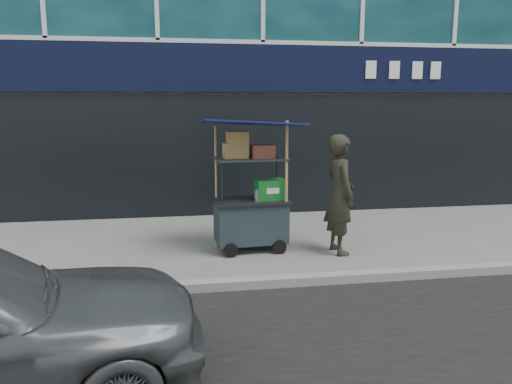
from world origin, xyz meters
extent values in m
plane|color=slate|center=(0.00, 0.00, 0.00)|extent=(80.00, 80.00, 0.00)
cube|color=gray|center=(0.00, -0.20, 0.06)|extent=(80.00, 0.18, 0.12)
cube|color=black|center=(0.00, 3.86, 2.90)|extent=(15.68, 0.06, 0.90)
cube|color=black|center=(0.00, 3.90, 1.20)|extent=(15.68, 0.04, 2.40)
cube|color=black|center=(-0.62, 1.41, 0.44)|extent=(1.11, 0.70, 0.62)
cylinder|color=black|center=(-0.97, 1.05, 0.11)|extent=(0.22, 0.06, 0.21)
cylinder|color=black|center=(-0.23, 1.11, 0.11)|extent=(0.22, 0.06, 0.21)
cube|color=black|center=(-0.62, 1.41, 0.77)|extent=(1.18, 0.77, 0.04)
cylinder|color=black|center=(-1.09, 1.11, 1.09)|extent=(0.03, 0.03, 0.67)
cylinder|color=black|center=(-0.12, 1.18, 1.09)|extent=(0.03, 0.03, 0.67)
cylinder|color=black|center=(-1.13, 1.64, 1.09)|extent=(0.03, 0.03, 0.67)
cylinder|color=black|center=(-0.16, 1.71, 1.09)|extent=(0.03, 0.03, 0.67)
cube|color=black|center=(-0.62, 1.41, 1.42)|extent=(1.11, 0.70, 0.03)
cylinder|color=olive|center=(-0.12, 1.18, 1.00)|extent=(0.05, 0.05, 2.00)
cylinder|color=olive|center=(-1.13, 1.64, 0.95)|extent=(0.04, 0.04, 1.91)
cube|color=#0C1244|center=(-0.62, 1.41, 1.95)|extent=(1.58, 1.17, 0.18)
cube|color=#0D5718|center=(-0.32, 1.39, 0.94)|extent=(0.47, 0.34, 0.31)
cylinder|color=silver|center=(-0.56, 1.24, 0.88)|extent=(0.06, 0.06, 0.18)
cylinder|color=blue|center=(-0.56, 1.24, 0.98)|extent=(0.03, 0.03, 0.02)
cube|color=olive|center=(-0.85, 1.44, 1.54)|extent=(0.37, 0.29, 0.22)
cube|color=brown|center=(-0.44, 1.38, 1.53)|extent=(0.35, 0.27, 0.20)
cube|color=olive|center=(-0.82, 1.42, 1.74)|extent=(0.33, 0.25, 0.18)
imported|color=black|center=(0.67, 1.05, 0.90)|extent=(0.49, 0.69, 1.80)
camera|label=1|loc=(-1.75, -5.98, 2.27)|focal=35.00mm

